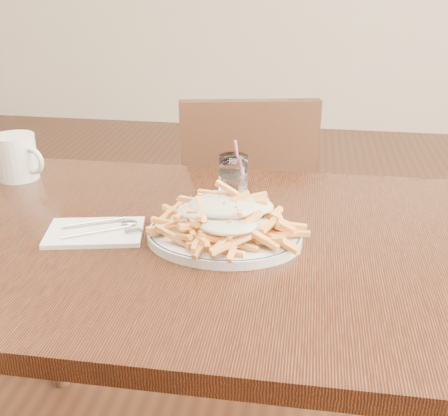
% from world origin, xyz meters
% --- Properties ---
extents(table, '(1.20, 0.80, 0.75)m').
position_xyz_m(table, '(0.00, 0.00, 0.67)').
color(table, black).
rests_on(table, ground).
extents(chair_far, '(0.48, 0.48, 0.88)m').
position_xyz_m(chair_far, '(-0.00, 0.70, 0.50)').
color(chair_far, black).
rests_on(chair_far, ground).
extents(fries_plate, '(0.32, 0.28, 0.02)m').
position_xyz_m(fries_plate, '(0.04, -0.01, 0.76)').
color(fries_plate, white).
rests_on(fries_plate, table).
extents(loaded_fries, '(0.31, 0.28, 0.08)m').
position_xyz_m(loaded_fries, '(0.04, -0.01, 0.81)').
color(loaded_fries, '#ED9E48').
rests_on(loaded_fries, fries_plate).
extents(napkin, '(0.21, 0.16, 0.01)m').
position_xyz_m(napkin, '(-0.22, -0.03, 0.75)').
color(napkin, white).
rests_on(napkin, table).
extents(cutlery, '(0.16, 0.14, 0.01)m').
position_xyz_m(cutlery, '(-0.22, -0.02, 0.76)').
color(cutlery, silver).
rests_on(cutlery, napkin).
extents(water_glass, '(0.06, 0.06, 0.14)m').
position_xyz_m(water_glass, '(0.03, 0.19, 0.80)').
color(water_glass, white).
rests_on(water_glass, table).
extents(coffee_mug, '(0.14, 0.10, 0.11)m').
position_xyz_m(coffee_mug, '(-0.52, 0.24, 0.81)').
color(coffee_mug, white).
rests_on(coffee_mug, table).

